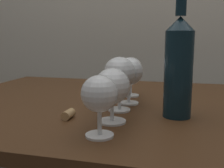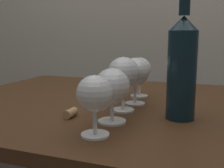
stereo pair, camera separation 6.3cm
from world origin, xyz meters
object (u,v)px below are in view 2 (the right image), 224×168
wine_glass_merlot (112,88)px  wine_glass_cabernet (140,70)px  cork (70,113)px  wine_glass_rose (135,73)px  wine_glass_pinot (95,95)px  wine_bottle (182,66)px  wine_glass_chardonnay (123,74)px

wine_glass_merlot → wine_glass_cabernet: size_ratio=0.97×
wine_glass_cabernet → cork: 0.32m
wine_glass_merlot → wine_glass_rose: wine_glass_rose is taller
wine_glass_pinot → wine_bottle: size_ratio=0.39×
wine_glass_rose → wine_bottle: (0.14, -0.10, 0.04)m
wine_glass_merlot → wine_glass_chardonnay: (-0.01, 0.11, 0.02)m
wine_glass_merlot → cork: 0.14m
wine_glass_merlot → cork: bearing=178.7°
wine_glass_pinot → wine_glass_cabernet: wine_glass_cabernet is taller
wine_glass_rose → cork: bearing=-122.3°
wine_glass_pinot → wine_glass_chardonnay: size_ratio=0.85×
wine_glass_rose → wine_bottle: bearing=-35.4°
wine_glass_pinot → wine_bottle: 0.24m
wine_glass_merlot → wine_glass_cabernet: wine_glass_cabernet is taller
wine_glass_rose → wine_glass_merlot: bearing=-91.4°
wine_glass_chardonnay → cork: size_ratio=3.55×
wine_glass_pinot → wine_glass_merlot: 0.10m
wine_glass_merlot → wine_glass_cabernet: (-0.01, 0.30, 0.01)m
wine_glass_chardonnay → wine_glass_merlot: bearing=-86.6°
wine_glass_chardonnay → wine_glass_cabernet: wine_glass_chardonnay is taller
wine_glass_rose → wine_glass_pinot: bearing=-91.2°
wine_bottle → cork: (-0.26, -0.08, -0.12)m
wine_glass_chardonnay → wine_bottle: wine_bottle is taller
wine_glass_merlot → wine_glass_chardonnay: wine_glass_chardonnay is taller
wine_glass_chardonnay → wine_glass_cabernet: bearing=91.1°
wine_glass_pinot → wine_bottle: (0.15, 0.18, 0.05)m
wine_glass_chardonnay → wine_glass_rose: bearing=82.6°
wine_glass_cabernet → wine_glass_merlot: bearing=-88.1°
wine_glass_chardonnay → wine_glass_cabernet: 0.19m
wine_glass_pinot → cork: (-0.11, 0.10, -0.07)m
wine_glass_merlot → wine_bottle: size_ratio=0.40×
wine_glass_merlot → wine_glass_rose: size_ratio=0.92×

